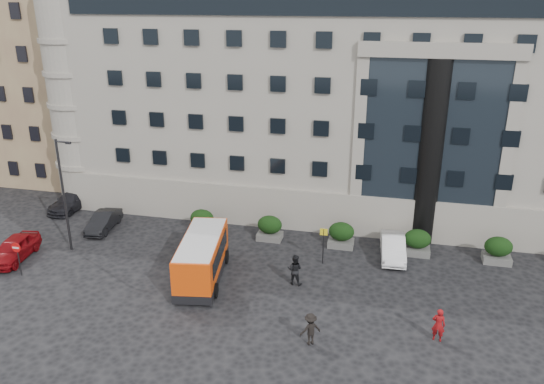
{
  "coord_description": "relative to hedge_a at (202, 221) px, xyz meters",
  "views": [
    {
      "loc": [
        9.39,
        -26.39,
        16.83
      ],
      "look_at": [
        2.16,
        4.45,
        5.0
      ],
      "focal_mm": 35.0,
      "sensor_mm": 36.0,
      "label": 1
    }
  ],
  "objects": [
    {
      "name": "ground",
      "position": [
        4.0,
        -7.8,
        -0.93
      ],
      "size": [
        120.0,
        120.0,
        0.0
      ],
      "primitive_type": "plane",
      "color": "black",
      "rests_on": "ground"
    },
    {
      "name": "minibus",
      "position": [
        2.42,
        -6.53,
        0.61
      ],
      "size": [
        3.38,
        6.98,
        2.8
      ],
      "rotation": [
        0.0,
        0.0,
        0.16
      ],
      "color": "#E1430A",
      "rests_on": "ground"
    },
    {
      "name": "parked_car_c",
      "position": [
        -12.26,
        1.98,
        -0.22
      ],
      "size": [
        2.25,
        4.97,
        1.41
      ],
      "primitive_type": "imported",
      "rotation": [
        0.0,
        0.0,
        -0.06
      ],
      "color": "black",
      "rests_on": "ground"
    },
    {
      "name": "hedge_e",
      "position": [
        20.8,
        0.0,
        0.0
      ],
      "size": [
        1.8,
        1.26,
        1.84
      ],
      "color": "#595957",
      "rests_on": "ground"
    },
    {
      "name": "hedge_d",
      "position": [
        15.6,
        0.0,
        0.0
      ],
      "size": [
        1.8,
        1.26,
        1.84
      ],
      "color": "#595957",
      "rests_on": "ground"
    },
    {
      "name": "entrance_column",
      "position": [
        16.0,
        2.5,
        5.57
      ],
      "size": [
        1.8,
        1.8,
        13.0
      ],
      "primitive_type": "cylinder",
      "color": "black",
      "rests_on": "ground"
    },
    {
      "name": "no_entry_sign",
      "position": [
        -9.0,
        -8.84,
        0.72
      ],
      "size": [
        0.64,
        0.16,
        2.32
      ],
      "color": "#262628",
      "rests_on": "ground"
    },
    {
      "name": "street_lamp",
      "position": [
        -7.94,
        -4.8,
        3.44
      ],
      "size": [
        1.16,
        0.18,
        8.0
      ],
      "color": "#262628",
      "rests_on": "ground"
    },
    {
      "name": "apartment_near",
      "position": [
        -20.0,
        12.2,
        9.07
      ],
      "size": [
        14.0,
        14.0,
        20.0
      ],
      "primitive_type": "cube",
      "color": "#8B6B51",
      "rests_on": "ground"
    },
    {
      "name": "parked_car_d",
      "position": [
        -12.04,
        7.56,
        -0.21
      ],
      "size": [
        2.46,
        5.18,
        1.43
      ],
      "primitive_type": "imported",
      "rotation": [
        0.0,
        0.0,
        -0.02
      ],
      "color": "black",
      "rests_on": "ground"
    },
    {
      "name": "hedge_b",
      "position": [
        5.2,
        0.0,
        0.0
      ],
      "size": [
        1.8,
        1.26,
        1.84
      ],
      "color": "#595957",
      "rests_on": "ground"
    },
    {
      "name": "hedge_a",
      "position": [
        0.0,
        0.0,
        0.0
      ],
      "size": [
        1.8,
        1.26,
        1.84
      ],
      "color": "#595957",
      "rests_on": "ground"
    },
    {
      "name": "apartment_far",
      "position": [
        -23.0,
        30.2,
        10.07
      ],
      "size": [
        13.0,
        13.0,
        22.0
      ],
      "primitive_type": "cube",
      "color": "brown",
      "rests_on": "ground"
    },
    {
      "name": "pedestrian_a",
      "position": [
        16.45,
        -9.77,
        -0.0
      ],
      "size": [
        0.74,
        0.55,
        1.86
      ],
      "primitive_type": "imported",
      "rotation": [
        0.0,
        0.0,
        2.98
      ],
      "color": "maroon",
      "rests_on": "ground"
    },
    {
      "name": "parked_car_a",
      "position": [
        -10.85,
        -6.95,
        -0.15
      ],
      "size": [
        2.45,
        4.77,
        1.55
      ],
      "primitive_type": "imported",
      "rotation": [
        0.0,
        0.0,
        0.14
      ],
      "color": "maroon",
      "rests_on": "ground"
    },
    {
      "name": "pedestrian_c",
      "position": [
        10.09,
        -11.57,
        -0.05
      ],
      "size": [
        1.3,
        1.17,
        1.75
      ],
      "primitive_type": "imported",
      "rotation": [
        0.0,
        0.0,
        3.73
      ],
      "color": "black",
      "rests_on": "ground"
    },
    {
      "name": "parked_car_b",
      "position": [
        -7.5,
        -1.2,
        -0.25
      ],
      "size": [
        1.86,
        4.24,
        1.35
      ],
      "primitive_type": "imported",
      "rotation": [
        0.0,
        0.0,
        0.11
      ],
      "color": "black",
      "rests_on": "ground"
    },
    {
      "name": "pedestrian_b",
      "position": [
        8.18,
        -5.85,
        0.06
      ],
      "size": [
        1.02,
        0.83,
        1.97
      ],
      "primitive_type": "imported",
      "rotation": [
        0.0,
        0.0,
        3.05
      ],
      "color": "black",
      "rests_on": "ground"
    },
    {
      "name": "red_truck",
      "position": [
        -7.96,
        5.33,
        0.41
      ],
      "size": [
        2.69,
        5.04,
        2.61
      ],
      "rotation": [
        0.0,
        0.0,
        -0.11
      ],
      "color": "maroon",
      "rests_on": "ground"
    },
    {
      "name": "white_taxi",
      "position": [
        14.0,
        -0.8,
        -0.19
      ],
      "size": [
        1.87,
        4.58,
        1.48
      ],
      "primitive_type": "imported",
      "rotation": [
        0.0,
        0.0,
        0.07
      ],
      "color": "white",
      "rests_on": "ground"
    },
    {
      "name": "civic_building",
      "position": [
        10.0,
        14.2,
        8.07
      ],
      "size": [
        44.0,
        24.0,
        18.0
      ],
      "primitive_type": "cube",
      "color": "gray",
      "rests_on": "ground"
    },
    {
      "name": "bus_stop_sign",
      "position": [
        9.5,
        -2.8,
        0.8
      ],
      "size": [
        0.5,
        0.08,
        2.52
      ],
      "color": "#262628",
      "rests_on": "ground"
    },
    {
      "name": "hedge_c",
      "position": [
        10.4,
        0.0,
        0.0
      ],
      "size": [
        1.8,
        1.26,
        1.84
      ],
      "color": "#595957",
      "rests_on": "ground"
    }
  ]
}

